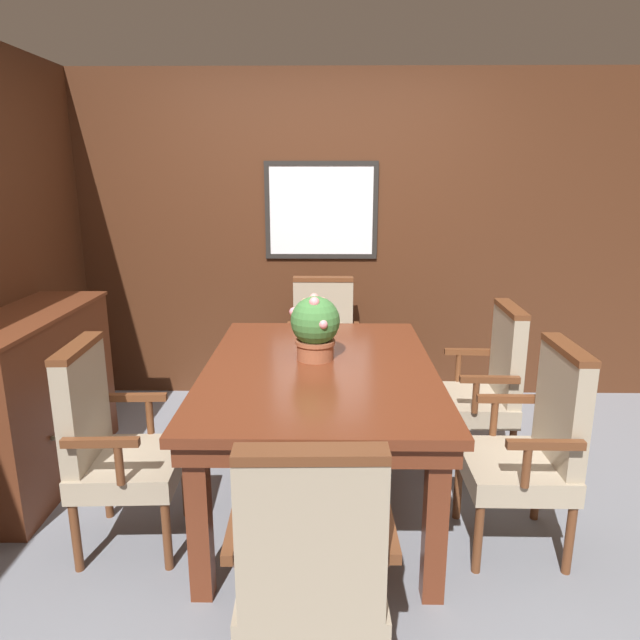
{
  "coord_description": "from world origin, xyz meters",
  "views": [
    {
      "loc": [
        0.05,
        -2.62,
        1.73
      ],
      "look_at": [
        0.01,
        0.28,
        0.97
      ],
      "focal_mm": 32.0,
      "sensor_mm": 36.0,
      "label": 1
    }
  ],
  "objects_px": {
    "dining_table": "(320,383)",
    "chair_right_near": "(533,444)",
    "chair_left_near": "(112,442)",
    "chair_right_far": "(486,384)",
    "potted_plant": "(315,326)",
    "chair_head_near": "(312,569)",
    "chair_head_far": "(323,344)",
    "sideboard_cabinet": "(35,398)"
  },
  "relations": [
    {
      "from": "chair_left_near",
      "to": "sideboard_cabinet",
      "type": "relative_size",
      "value": 0.79
    },
    {
      "from": "chair_right_near",
      "to": "sideboard_cabinet",
      "type": "distance_m",
      "value": 2.66
    },
    {
      "from": "chair_right_far",
      "to": "potted_plant",
      "type": "height_order",
      "value": "potted_plant"
    },
    {
      "from": "chair_right_far",
      "to": "chair_left_near",
      "type": "bearing_deg",
      "value": -66.59
    },
    {
      "from": "chair_right_near",
      "to": "chair_head_far",
      "type": "bearing_deg",
      "value": -147.53
    },
    {
      "from": "potted_plant",
      "to": "chair_right_far",
      "type": "bearing_deg",
      "value": 16.12
    },
    {
      "from": "chair_left_near",
      "to": "sideboard_cabinet",
      "type": "distance_m",
      "value": 0.89
    },
    {
      "from": "dining_table",
      "to": "chair_right_near",
      "type": "relative_size",
      "value": 1.68
    },
    {
      "from": "chair_left_near",
      "to": "chair_right_near",
      "type": "bearing_deg",
      "value": -92.15
    },
    {
      "from": "chair_right_near",
      "to": "chair_head_near",
      "type": "height_order",
      "value": "same"
    },
    {
      "from": "dining_table",
      "to": "chair_head_far",
      "type": "distance_m",
      "value": 1.2
    },
    {
      "from": "dining_table",
      "to": "chair_right_far",
      "type": "xyz_separation_m",
      "value": [
        0.97,
        0.39,
        -0.15
      ]
    },
    {
      "from": "chair_left_near",
      "to": "potted_plant",
      "type": "relative_size",
      "value": 2.88
    },
    {
      "from": "chair_head_far",
      "to": "chair_head_near",
      "type": "xyz_separation_m",
      "value": [
        -0.01,
        -2.42,
        0.0
      ]
    },
    {
      "from": "chair_head_far",
      "to": "sideboard_cabinet",
      "type": "xyz_separation_m",
      "value": [
        -1.62,
        -0.97,
        -0.03
      ]
    },
    {
      "from": "dining_table",
      "to": "potted_plant",
      "type": "bearing_deg",
      "value": 103.43
    },
    {
      "from": "chair_right_far",
      "to": "sideboard_cabinet",
      "type": "distance_m",
      "value": 2.59
    },
    {
      "from": "chair_right_far",
      "to": "chair_head_near",
      "type": "bearing_deg",
      "value": -29.38
    },
    {
      "from": "chair_right_far",
      "to": "chair_head_near",
      "type": "distance_m",
      "value": 1.89
    },
    {
      "from": "chair_right_near",
      "to": "chair_left_near",
      "type": "bearing_deg",
      "value": -89.41
    },
    {
      "from": "dining_table",
      "to": "sideboard_cabinet",
      "type": "height_order",
      "value": "sideboard_cabinet"
    },
    {
      "from": "chair_head_near",
      "to": "chair_right_far",
      "type": "bearing_deg",
      "value": -122.53
    },
    {
      "from": "chair_right_far",
      "to": "potted_plant",
      "type": "xyz_separation_m",
      "value": [
        -0.99,
        -0.29,
        0.43
      ]
    },
    {
      "from": "chair_right_near",
      "to": "chair_left_near",
      "type": "height_order",
      "value": "same"
    },
    {
      "from": "chair_head_far",
      "to": "chair_right_far",
      "type": "distance_m",
      "value": 1.25
    },
    {
      "from": "chair_right_far",
      "to": "sideboard_cabinet",
      "type": "bearing_deg",
      "value": -84.47
    },
    {
      "from": "chair_head_far",
      "to": "chair_head_near",
      "type": "bearing_deg",
      "value": -90.04
    },
    {
      "from": "potted_plant",
      "to": "chair_left_near",
      "type": "bearing_deg",
      "value": -152.75
    },
    {
      "from": "chair_right_near",
      "to": "sideboard_cabinet",
      "type": "relative_size",
      "value": 0.79
    },
    {
      "from": "chair_head_far",
      "to": "chair_head_near",
      "type": "height_order",
      "value": "same"
    },
    {
      "from": "chair_head_far",
      "to": "chair_left_near",
      "type": "xyz_separation_m",
      "value": [
        -0.96,
        -1.56,
        0.0
      ]
    },
    {
      "from": "dining_table",
      "to": "sideboard_cabinet",
      "type": "bearing_deg",
      "value": 172.19
    },
    {
      "from": "chair_right_near",
      "to": "chair_head_near",
      "type": "distance_m",
      "value": 1.31
    },
    {
      "from": "potted_plant",
      "to": "dining_table",
      "type": "bearing_deg",
      "value": -76.57
    },
    {
      "from": "dining_table",
      "to": "chair_head_near",
      "type": "height_order",
      "value": "chair_head_near"
    },
    {
      "from": "chair_right_far",
      "to": "chair_head_near",
      "type": "xyz_separation_m",
      "value": [
        -0.98,
        -1.62,
        0.0
      ]
    },
    {
      "from": "dining_table",
      "to": "chair_right_far",
      "type": "height_order",
      "value": "chair_right_far"
    },
    {
      "from": "chair_right_near",
      "to": "chair_head_near",
      "type": "bearing_deg",
      "value": -48.62
    },
    {
      "from": "chair_right_near",
      "to": "sideboard_cabinet",
      "type": "bearing_deg",
      "value": -102.32
    },
    {
      "from": "chair_right_near",
      "to": "potted_plant",
      "type": "bearing_deg",
      "value": -114.66
    },
    {
      "from": "chair_right_far",
      "to": "sideboard_cabinet",
      "type": "height_order",
      "value": "chair_right_far"
    },
    {
      "from": "dining_table",
      "to": "chair_head_near",
      "type": "distance_m",
      "value": 1.23
    }
  ]
}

